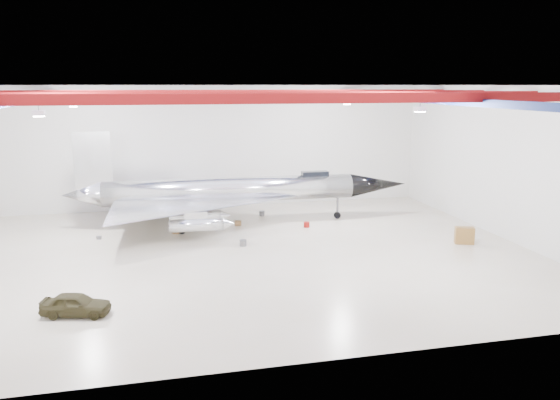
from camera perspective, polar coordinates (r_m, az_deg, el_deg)
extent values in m
plane|color=beige|center=(36.48, -5.09, -5.70)|extent=(40.00, 40.00, 0.00)
plane|color=silver|center=(49.99, -7.59, 5.50)|extent=(40.00, 0.00, 40.00)
plane|color=silver|center=(42.71, 22.45, 3.60)|extent=(0.00, 30.00, 30.00)
plane|color=#0A0F38|center=(34.77, -5.43, 11.85)|extent=(40.00, 40.00, 0.00)
cube|color=maroon|center=(25.89, -2.71, 10.53)|extent=(39.50, 0.25, 0.50)
cube|color=maroon|center=(31.81, -4.68, 10.77)|extent=(39.50, 0.25, 0.50)
cube|color=maroon|center=(37.75, -6.02, 10.93)|extent=(39.50, 0.25, 0.50)
cube|color=maroon|center=(43.71, -7.00, 11.04)|extent=(39.50, 0.25, 0.50)
cube|color=#0B1847|center=(35.26, -25.38, 9.30)|extent=(0.25, 29.50, 0.40)
cube|color=#0B1847|center=(38.27, 13.01, 10.26)|extent=(0.25, 29.50, 0.40)
cube|color=silver|center=(29.00, -23.89, 8.31)|extent=(0.55, 0.55, 0.25)
cube|color=silver|center=(32.02, 14.42, 9.20)|extent=(0.55, 0.55, 0.25)
cube|color=silver|center=(40.84, -20.79, 9.32)|extent=(0.55, 0.55, 0.25)
cube|color=silver|center=(43.04, 7.03, 10.09)|extent=(0.55, 0.55, 0.25)
cylinder|color=silver|center=(43.91, -5.18, 1.07)|extent=(19.93, 2.75, 1.99)
cone|color=black|center=(46.73, 10.16, 1.59)|extent=(5.04, 2.18, 1.99)
cone|color=silver|center=(44.33, -20.03, 0.49)|extent=(3.05, 2.10, 1.99)
cube|color=silver|center=(43.76, -18.99, 3.86)|extent=(2.78, 0.23, 4.47)
cube|color=black|center=(44.91, 3.67, 2.69)|extent=(2.21, 0.88, 0.50)
cylinder|color=silver|center=(38.70, -8.74, -2.62)|extent=(3.81, 1.04, 0.89)
cylinder|color=silver|center=(41.11, -8.87, -1.76)|extent=(3.81, 1.04, 0.89)
cylinder|color=silver|center=(46.92, -9.13, -0.06)|extent=(3.81, 1.04, 0.89)
cylinder|color=silver|center=(49.36, -9.22, 0.53)|extent=(3.81, 1.04, 0.89)
cylinder|color=#59595B|center=(45.99, 6.02, -0.85)|extent=(0.18, 0.18, 1.79)
cylinder|color=black|center=(46.13, 6.00, -1.59)|extent=(0.56, 0.24, 0.56)
cylinder|color=#59595B|center=(41.70, -10.24, -2.31)|extent=(0.18, 0.18, 1.79)
cylinder|color=black|center=(41.85, -10.20, -3.13)|extent=(0.56, 0.24, 0.56)
cylinder|color=#59595B|center=(46.53, -10.31, -0.83)|extent=(0.18, 0.18, 1.79)
cylinder|color=black|center=(46.67, -10.28, -1.56)|extent=(0.56, 0.24, 0.56)
imported|color=#37321B|center=(28.80, -20.56, -10.17)|extent=(3.53, 2.04, 1.13)
cube|color=brown|center=(40.78, 18.71, -3.53)|extent=(1.45, 1.07, 1.19)
cube|color=maroon|center=(45.16, -10.83, -2.17)|extent=(0.56, 0.47, 0.36)
cylinder|color=#59595B|center=(38.26, -3.88, -4.49)|extent=(0.62, 0.62, 0.44)
cube|color=olive|center=(43.81, -4.41, -2.42)|extent=(0.59, 0.50, 0.38)
cube|color=#59595B|center=(41.97, -18.39, -3.75)|extent=(0.36, 0.30, 0.23)
cylinder|color=maroon|center=(43.15, 2.80, -2.59)|extent=(0.54, 0.54, 0.42)
cube|color=olive|center=(42.09, -10.81, -3.22)|extent=(0.58, 0.51, 0.35)
cylinder|color=#59595B|center=(46.90, -1.90, -1.40)|extent=(0.57, 0.57, 0.41)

